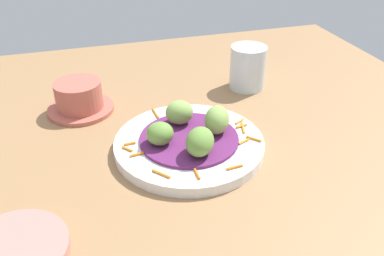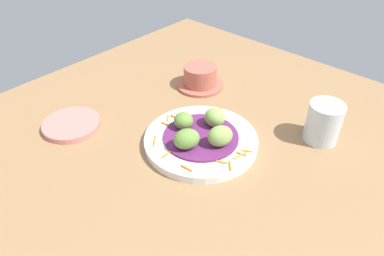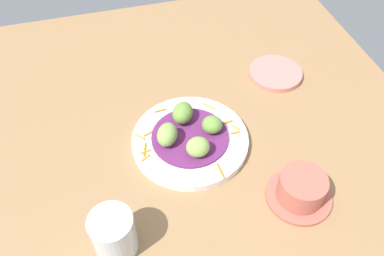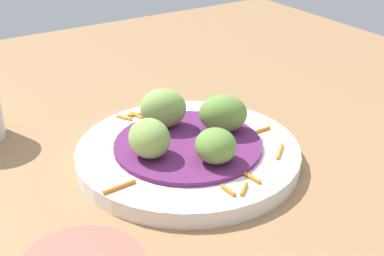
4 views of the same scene
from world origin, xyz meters
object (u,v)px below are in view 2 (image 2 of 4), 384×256
at_px(guac_scoop_left, 215,117).
at_px(guac_scoop_back, 220,136).
at_px(guac_scoop_center, 184,121).
at_px(side_plate_small, 72,125).
at_px(terracotta_bowl, 200,77).
at_px(guac_scoop_right, 187,139).
at_px(main_plate, 201,141).
at_px(water_glass, 324,122).

xyz_separation_m(guac_scoop_left, guac_scoop_back, (0.05, -0.05, 0.00)).
distance_m(guac_scoop_left, guac_scoop_center, 0.07).
height_order(side_plate_small, terracotta_bowl, terracotta_bowl).
bearing_deg(terracotta_bowl, guac_scoop_center, -58.54).
bearing_deg(guac_scoop_back, guac_scoop_right, -131.50).
xyz_separation_m(side_plate_small, terracotta_bowl, (0.10, 0.34, 0.02)).
xyz_separation_m(main_plate, guac_scoop_left, (-0.00, 0.05, 0.04)).
bearing_deg(side_plate_small, main_plate, 30.37).
xyz_separation_m(guac_scoop_left, terracotta_bowl, (-0.16, 0.14, -0.02)).
bearing_deg(guac_scoop_left, guac_scoop_right, -86.50).
bearing_deg(terracotta_bowl, guac_scoop_back, -40.64).
bearing_deg(guac_scoop_back, terracotta_bowl, 139.36).
distance_m(guac_scoop_center, terracotta_bowl, 0.22).
height_order(guac_scoop_left, water_glass, water_glass).
distance_m(guac_scoop_back, side_plate_small, 0.35).
bearing_deg(guac_scoop_right, guac_scoop_left, 93.50).
relative_size(guac_scoop_center, terracotta_bowl, 0.35).
xyz_separation_m(guac_scoop_center, terracotta_bowl, (-0.12, 0.19, -0.01)).
bearing_deg(side_plate_small, guac_scoop_back, 26.76).
bearing_deg(guac_scoop_back, main_plate, -176.50).
distance_m(terracotta_bowl, water_glass, 0.35).
distance_m(guac_scoop_right, terracotta_bowl, 0.29).
relative_size(main_plate, guac_scoop_right, 4.53).
relative_size(guac_scoop_center, guac_scoop_right, 0.80).
bearing_deg(guac_scoop_right, water_glass, 52.81).
height_order(guac_scoop_center, side_plate_small, guac_scoop_center).
height_order(guac_scoop_back, terracotta_bowl, guac_scoop_back).
bearing_deg(terracotta_bowl, guac_scoop_right, -54.51).
xyz_separation_m(guac_scoop_center, side_plate_small, (-0.22, -0.15, -0.03)).
height_order(guac_scoop_back, side_plate_small, guac_scoop_back).
bearing_deg(guac_scoop_center, terracotta_bowl, 121.46).
bearing_deg(guac_scoop_right, terracotta_bowl, 125.49).
distance_m(guac_scoop_center, water_glass, 0.30).
relative_size(guac_scoop_right, guac_scoop_back, 1.03).
bearing_deg(main_plate, terracotta_bowl, 131.48).
bearing_deg(water_glass, terracotta_bowl, -179.15).
relative_size(guac_scoop_left, side_plate_small, 0.36).
height_order(guac_scoop_left, terracotta_bowl, guac_scoop_left).
bearing_deg(water_glass, guac_scoop_left, -142.88).
distance_m(main_plate, guac_scoop_right, 0.06).
xyz_separation_m(guac_scoop_left, guac_scoop_right, (0.01, -0.10, 0.00)).
distance_m(main_plate, terracotta_bowl, 0.25).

